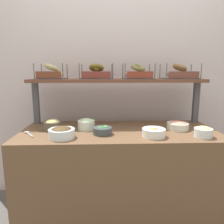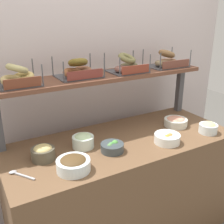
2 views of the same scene
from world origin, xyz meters
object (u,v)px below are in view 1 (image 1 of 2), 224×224
Objects in this scene: bagel_basket_plain at (51,73)px; bagel_basket_poppy at (138,74)px; bowl_egg_salad at (203,132)px; bowl_fruit_salad at (154,132)px; bowl_lox_spread at (178,125)px; bowl_veggie_mix at (103,130)px; bowl_scallion_spread at (86,124)px; bagel_basket_cinnamon_raisin at (96,74)px; bowl_hummus at (53,125)px; bagel_basket_everything at (179,74)px; serving_spoon_near_plate at (28,133)px; bowl_chocolate_spread at (62,132)px.

bagel_basket_poppy is (0.81, -0.01, -0.00)m from bagel_basket_plain.
bowl_fruit_salad is (-0.38, 0.03, -0.01)m from bowl_egg_salad.
bowl_veggie_mix is at bearing -169.99° from bowl_lox_spread.
bagel_basket_cinnamon_raisin is at bearing 70.23° from bowl_scallion_spread.
bagel_basket_cinnamon_raisin reaches higher than bowl_egg_salad.
bowl_hummus is at bearing -144.19° from bagel_basket_cinnamon_raisin.
bowl_lox_spread is 0.32m from bowl_fruit_salad.
bowl_veggie_mix is at bearing -153.12° from bagel_basket_everything.
bowl_hummus is (-0.28, -0.03, -0.00)m from bowl_scallion_spread.
bowl_lox_spread is 1.24m from bagel_basket_plain.
bagel_basket_poppy reaches higher than serving_spoon_near_plate.
bagel_basket_poppy is (0.76, 0.24, 0.43)m from bowl_hummus.
bowl_scallion_spread is at bearing -156.35° from bagel_basket_poppy.
bagel_basket_poppy is (0.48, 0.21, 0.43)m from bowl_scallion_spread.
bowl_fruit_salad is at bearing -45.98° from bagel_basket_cinnamon_raisin.
serving_spoon_near_plate is (-1.26, -0.09, -0.03)m from bowl_lox_spread.
bagel_basket_plain is (-0.87, 0.46, 0.45)m from bowl_fruit_salad.
bagel_basket_cinnamon_raisin reaches higher than serving_spoon_near_plate.
bowl_veggie_mix is 0.83× the size of bowl_lox_spread.
bagel_basket_cinnamon_raisin is at bearing 62.02° from bowl_chocolate_spread.
bowl_veggie_mix is at bearing -81.56° from bagel_basket_cinnamon_raisin.
bowl_hummus reaches higher than bowl_fruit_salad.
bowl_chocolate_spread is (-0.97, -0.20, 0.01)m from bowl_lox_spread.
bagel_basket_poppy is at bearing 34.77° from bowl_chocolate_spread.
bowl_egg_salad is 0.45× the size of bagel_basket_cinnamon_raisin.
bowl_veggie_mix is at bearing -2.28° from serving_spoon_near_plate.
bowl_veggie_mix is at bearing -38.11° from bagel_basket_plain.
bagel_basket_plain reaches higher than bowl_egg_salad.
bowl_veggie_mix is 0.41m from bowl_fruit_salad.
serving_spoon_near_plate is 0.81m from bagel_basket_cinnamon_raisin.
bagel_basket_cinnamon_raisin is (-0.83, 0.50, 0.43)m from bowl_egg_salad.
bowl_veggie_mix is 0.59m from bagel_basket_cinnamon_raisin.
serving_spoon_near_plate is 0.49× the size of bagel_basket_cinnamon_raisin.
bagel_basket_plain is (-0.33, 0.22, 0.43)m from bowl_scallion_spread.
serving_spoon_near_plate is at bearing 177.72° from bowl_veggie_mix.
bagel_basket_cinnamon_raisin is 0.39m from bagel_basket_poppy.
bowl_chocolate_spread reaches higher than bowl_egg_salad.
bowl_scallion_spread is 0.74× the size of bowl_chocolate_spread.
bagel_basket_poppy is (0.33, 0.36, 0.45)m from bowl_veggie_mix.
bowl_chocolate_spread is 0.61× the size of bagel_basket_everything.
bagel_basket_everything is (0.88, 0.22, 0.43)m from bowl_scallion_spread.
bowl_fruit_salad is at bearing 176.21° from bowl_egg_salad.
bagel_basket_everything reaches higher than bowl_scallion_spread.
bowl_hummus is at bearing -174.30° from bowl_scallion_spread.
bowl_egg_salad is 0.38m from bowl_fruit_salad.
serving_spoon_near_plate is at bearing 173.90° from bowl_fruit_salad.
bowl_lox_spread is 1.02× the size of bowl_fruit_salad.
bowl_hummus is at bearing 118.95° from bowl_chocolate_spread.
bagel_basket_plain is (0.13, 0.35, 0.47)m from serving_spoon_near_plate.
bowl_fruit_salad is 1.01m from serving_spoon_near_plate.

